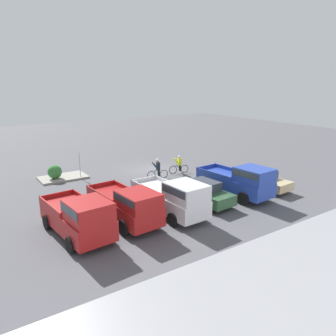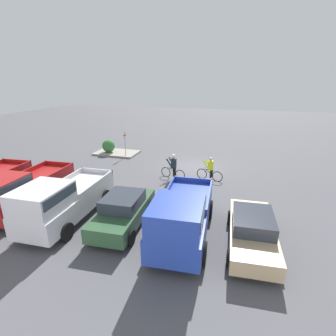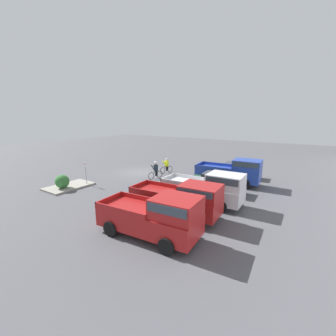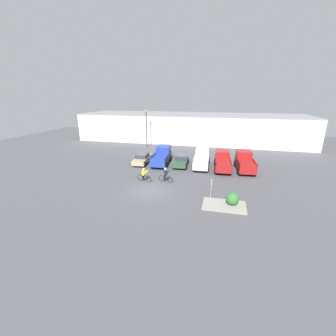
# 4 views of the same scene
# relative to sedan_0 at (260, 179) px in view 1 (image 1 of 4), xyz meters

# --- Properties ---
(ground_plane) EXTENTS (80.00, 80.00, 0.00)m
(ground_plane) POSITION_rel_sedan_0_xyz_m (4.13, -9.15, -0.69)
(ground_plane) COLOR #4C4C51
(sedan_0) EXTENTS (2.13, 4.78, 1.38)m
(sedan_0) POSITION_rel_sedan_0_xyz_m (0.00, 0.00, 0.00)
(sedan_0) COLOR tan
(sedan_0) RESTS_ON ground_plane
(pickup_truck_0) EXTENTS (2.53, 5.69, 2.31)m
(pickup_truck_0) POSITION_rel_sedan_0_xyz_m (2.76, 0.61, 0.50)
(pickup_truck_0) COLOR #233D9E
(pickup_truck_0) RESTS_ON ground_plane
(sedan_1) EXTENTS (2.11, 4.41, 1.51)m
(sedan_1) POSITION_rel_sedan_0_xyz_m (5.60, 0.12, 0.06)
(sedan_1) COLOR #2D5133
(sedan_1) RESTS_ON ground_plane
(pickup_truck_1) EXTENTS (2.34, 5.67, 2.27)m
(pickup_truck_1) POSITION_rel_sedan_0_xyz_m (8.38, 0.74, 0.47)
(pickup_truck_1) COLOR silver
(pickup_truck_1) RESTS_ON ground_plane
(pickup_truck_2) EXTENTS (2.42, 5.63, 2.17)m
(pickup_truck_2) POSITION_rel_sedan_0_xyz_m (11.17, 0.22, 0.44)
(pickup_truck_2) COLOR maroon
(pickup_truck_2) RESTS_ON ground_plane
(pickup_truck_3) EXTENTS (2.56, 5.37, 2.29)m
(pickup_truck_3) POSITION_rel_sedan_0_xyz_m (13.96, 0.46, 0.48)
(pickup_truck_3) COLOR maroon
(pickup_truck_3) RESTS_ON ground_plane
(cyclist_0) EXTENTS (1.77, 0.55, 1.72)m
(cyclist_0) POSITION_rel_sedan_0_xyz_m (5.05, -6.31, 0.19)
(cyclist_0) COLOR black
(cyclist_0) RESTS_ON ground_plane
(cyclist_1) EXTENTS (1.77, 0.55, 1.62)m
(cyclist_1) POSITION_rel_sedan_0_xyz_m (2.63, -6.68, 0.09)
(cyclist_1) COLOR black
(cyclist_1) RESTS_ON ground_plane
(fire_lane_sign) EXTENTS (0.12, 0.29, 2.22)m
(fire_lane_sign) POSITION_rel_sedan_0_xyz_m (10.31, -9.97, 0.65)
(fire_lane_sign) COLOR #9E9EA3
(fire_lane_sign) RESTS_ON ground_plane
(curb_island) EXTENTS (3.74, 2.35, 0.15)m
(curb_island) POSITION_rel_sedan_0_xyz_m (11.55, -10.72, -0.62)
(curb_island) COLOR gray
(curb_island) RESTS_ON ground_plane
(shrub) EXTENTS (1.12, 1.12, 1.12)m
(shrub) POSITION_rel_sedan_0_xyz_m (12.22, -10.52, 0.01)
(shrub) COLOR #337033
(shrub) RESTS_ON curb_island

